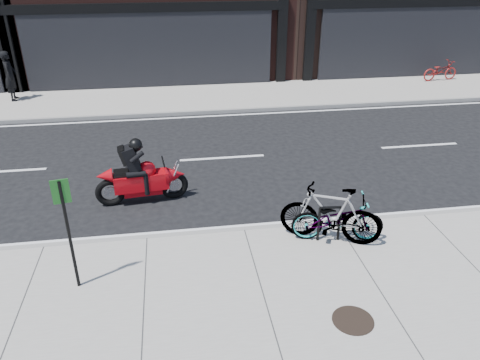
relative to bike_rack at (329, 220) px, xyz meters
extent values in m
plane|color=black|center=(-1.60, 2.60, -0.58)|extent=(120.00, 120.00, 0.00)
cube|color=gray|center=(-1.60, -2.40, -0.52)|extent=(60.00, 6.00, 0.13)
cube|color=gray|center=(-1.60, 10.35, -0.52)|extent=(60.00, 3.50, 0.13)
cylinder|color=black|center=(-0.20, 0.02, -0.08)|extent=(0.05, 0.05, 0.75)
cylinder|color=black|center=(0.20, -0.02, -0.08)|extent=(0.05, 0.05, 0.75)
cylinder|color=black|center=(0.00, 0.00, 0.29)|extent=(0.41, 0.09, 0.05)
imported|color=gray|center=(0.17, 0.00, 0.02)|extent=(1.90, 0.95, 0.95)
imported|color=gray|center=(0.01, 0.00, 0.14)|extent=(2.04, 1.34, 1.20)
torus|color=black|center=(-2.99, 2.47, -0.25)|extent=(0.69, 0.21, 0.68)
torus|color=black|center=(-4.45, 2.32, -0.25)|extent=(0.69, 0.21, 0.68)
cube|color=#A0070E|center=(-3.73, 2.39, -0.05)|extent=(1.27, 0.52, 0.39)
cone|color=#A0070E|center=(-2.95, 2.47, 0.01)|extent=(0.51, 0.50, 0.45)
sphere|color=#A0070E|center=(-3.58, 2.41, 0.22)|extent=(0.41, 0.41, 0.41)
cube|color=black|center=(-4.04, 2.36, 0.20)|extent=(0.59, 0.35, 0.12)
cylinder|color=silver|center=(-4.32, 2.52, -0.27)|extent=(0.57, 0.15, 0.09)
cube|color=black|center=(-3.90, 2.38, 0.55)|extent=(0.44, 0.41, 0.61)
cube|color=black|center=(-4.06, 2.36, 0.63)|extent=(0.27, 0.33, 0.42)
sphere|color=black|center=(-3.78, 2.39, 0.86)|extent=(0.30, 0.30, 0.30)
imported|color=black|center=(-8.81, 10.91, 0.47)|extent=(0.49, 0.70, 1.84)
imported|color=maroon|center=(8.69, 11.15, -0.03)|extent=(1.65, 0.74, 0.84)
cylinder|color=black|center=(-0.32, -2.24, -0.45)|extent=(0.72, 0.72, 0.02)
cylinder|color=black|center=(-4.73, -0.71, 0.57)|extent=(0.06, 0.06, 2.04)
cube|color=#18561A|center=(-4.73, -0.71, 1.40)|extent=(0.28, 0.07, 0.42)
camera|label=1|loc=(-2.92, -7.50, 4.86)|focal=35.00mm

